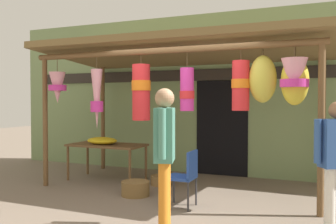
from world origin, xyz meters
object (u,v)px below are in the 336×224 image
wicker_basket_spare (135,188)px  customer_foreground (165,147)px  display_table (107,147)px  wicker_basket_by_table (161,180)px  flower_heap_on_table (103,141)px  folding_chair (186,174)px

wicker_basket_spare → customer_foreground: customer_foreground is taller
display_table → wicker_basket_by_table: (1.17, 0.01, -0.56)m
wicker_basket_by_table → customer_foreground: (1.06, -2.24, 0.93)m
display_table → wicker_basket_spare: 1.50m
wicker_basket_by_table → wicker_basket_spare: (-0.07, -0.88, 0.03)m
flower_heap_on_table → wicker_basket_by_table: flower_heap_on_table is taller
display_table → customer_foreground: bearing=-45.1°
display_table → wicker_basket_by_table: display_table is taller
wicker_basket_spare → display_table: bearing=141.6°
customer_foreground → folding_chair: bearing=96.6°
folding_chair → customer_foreground: (0.12, -1.04, 0.52)m
flower_heap_on_table → customer_foreground: customer_foreground is taller
customer_foreground → wicker_basket_by_table: bearing=115.3°
flower_heap_on_table → wicker_basket_by_table: bearing=3.1°
folding_chair → flower_heap_on_table: bearing=152.5°
customer_foreground → wicker_basket_spare: bearing=129.6°
folding_chair → wicker_basket_by_table: folding_chair is taller
flower_heap_on_table → wicker_basket_spare: 1.57m
wicker_basket_by_table → wicker_basket_spare: 0.88m
folding_chair → wicker_basket_spare: (-1.00, 0.32, -0.38)m
wicker_basket_spare → customer_foreground: size_ratio=0.27×
display_table → customer_foreground: (2.23, -2.23, 0.37)m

